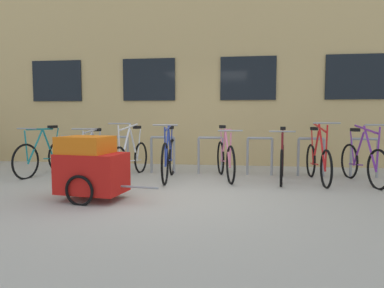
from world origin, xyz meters
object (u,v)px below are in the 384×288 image
at_px(bicycle_silver, 93,157).
at_px(bicycle_maroon, 282,161).
at_px(bicycle_white, 131,157).
at_px(bicycle_pink, 225,158).
at_px(bicycle_red, 318,161).
at_px(bicycle_purple, 363,162).
at_px(bike_trailer, 91,167).
at_px(bicycle_blue, 169,158).
at_px(bicycle_teal, 44,156).

height_order(bicycle_silver, bicycle_maroon, bicycle_maroon).
bearing_deg(bicycle_maroon, bicycle_white, 179.48).
relative_size(bicycle_white, bicycle_pink, 1.01).
bearing_deg(bicycle_white, bicycle_red, -1.13).
bearing_deg(bicycle_purple, bike_trailer, -157.32).
xyz_separation_m(bicycle_pink, bicycle_maroon, (1.06, -0.06, -0.02)).
xyz_separation_m(bicycle_blue, bicycle_white, (-0.80, 0.17, -0.03)).
distance_m(bicycle_pink, bicycle_red, 1.69).
distance_m(bicycle_pink, bicycle_silver, 2.60).
distance_m(bicycle_teal, bicycle_maroon, 4.75).
bearing_deg(bicycle_purple, bicycle_teal, 179.24).
distance_m(bicycle_maroon, bike_trailer, 3.45).
bearing_deg(bicycle_red, bicycle_silver, -179.34).
relative_size(bicycle_pink, bicycle_red, 0.98).
bearing_deg(bike_trailer, bicycle_blue, 65.54).
relative_size(bicycle_red, bicycle_purple, 1.02).
bearing_deg(bike_trailer, bicycle_purple, 22.68).
xyz_separation_m(bicycle_red, bicycle_teal, (-5.38, 0.05, 0.00)).
distance_m(bicycle_purple, bicycle_silver, 5.04).
bearing_deg(bicycle_purple, bicycle_blue, -178.86).
distance_m(bicycle_red, bicycle_purple, 0.76).
bearing_deg(bicycle_teal, bicycle_maroon, -0.04).
height_order(bicycle_pink, bike_trailer, bicycle_pink).
relative_size(bicycle_pink, bike_trailer, 1.14).
bearing_deg(bike_trailer, bicycle_teal, 134.61).
height_order(bicycle_silver, bike_trailer, bicycle_silver).
bearing_deg(bicycle_blue, bicycle_purple, 1.14).
xyz_separation_m(bicycle_teal, bicycle_maroon, (4.75, -0.00, -0.01)).
relative_size(bicycle_white, bicycle_purple, 1.01).
bearing_deg(bicycle_white, bicycle_purple, -1.39).
xyz_separation_m(bicycle_purple, bicycle_maroon, (-1.39, 0.08, -0.01)).
bearing_deg(bicycle_red, bike_trailer, -152.64).
xyz_separation_m(bicycle_maroon, bike_trailer, (-2.90, -1.87, 0.10)).
relative_size(bicycle_red, bicycle_silver, 0.97).
distance_m(bicycle_blue, bicycle_teal, 2.64).
distance_m(bicycle_red, bicycle_maroon, 0.63).
xyz_separation_m(bicycle_white, bicycle_silver, (-0.73, -0.12, 0.01)).
distance_m(bicycle_pink, bicycle_purple, 2.45).
distance_m(bicycle_blue, bike_trailer, 1.89).
height_order(bicycle_red, bike_trailer, bicycle_red).
relative_size(bicycle_teal, bicycle_maroon, 0.98).
bearing_deg(bicycle_silver, bike_trailer, -67.10).
bearing_deg(bicycle_teal, bicycle_red, -0.50).
relative_size(bicycle_pink, bicycle_silver, 0.95).
xyz_separation_m(bicycle_silver, bike_trailer, (0.75, -1.78, 0.08)).
height_order(bicycle_pink, bicycle_teal, bicycle_pink).
bearing_deg(bicycle_blue, bike_trailer, -114.46).
xyz_separation_m(bicycle_pink, bike_trailer, (-1.84, -1.93, 0.09)).
distance_m(bicycle_blue, bicycle_silver, 1.54).
height_order(bicycle_blue, bicycle_teal, bicycle_blue).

